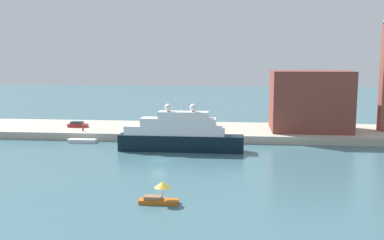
% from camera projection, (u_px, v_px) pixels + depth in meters
% --- Properties ---
extents(ground, '(400.00, 400.00, 0.00)m').
position_uv_depth(ground, '(158.00, 160.00, 73.97)').
color(ground, '#3D6670').
extents(quay_dock, '(110.00, 19.26, 1.59)m').
position_uv_depth(quay_dock, '(178.00, 131.00, 99.09)').
color(quay_dock, '#B7AD99').
rests_on(quay_dock, ground).
extents(large_yacht, '(23.26, 3.54, 10.00)m').
position_uv_depth(large_yacht, '(179.00, 135.00, 81.27)').
color(large_yacht, black).
rests_on(large_yacht, ground).
extents(small_motorboat, '(4.70, 1.99, 2.70)m').
position_uv_depth(small_motorboat, '(159.00, 194.00, 51.95)').
color(small_motorboat, '#C66019').
rests_on(small_motorboat, ground).
extents(work_barge, '(5.78, 1.71, 0.74)m').
position_uv_depth(work_barge, '(82.00, 141.00, 89.51)').
color(work_barge, silver).
rests_on(work_barge, ground).
extents(harbor_building, '(16.59, 12.38, 12.91)m').
position_uv_depth(harbor_building, '(310.00, 101.00, 94.74)').
color(harbor_building, brown).
rests_on(harbor_building, quay_dock).
extents(parked_car, '(4.37, 1.85, 1.29)m').
position_uv_depth(parked_car, '(78.00, 125.00, 99.56)').
color(parked_car, '#B21E1E').
rests_on(parked_car, quay_dock).
extents(person_figure, '(0.36, 0.36, 1.62)m').
position_uv_depth(person_figure, '(83.00, 128.00, 94.12)').
color(person_figure, maroon).
rests_on(person_figure, quay_dock).
extents(mooring_bollard, '(0.53, 0.53, 0.80)m').
position_uv_depth(mooring_bollard, '(211.00, 132.00, 90.31)').
color(mooring_bollard, black).
rests_on(mooring_bollard, quay_dock).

